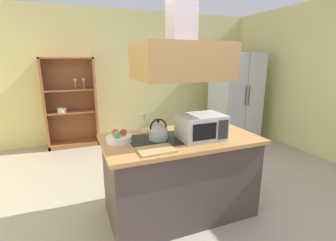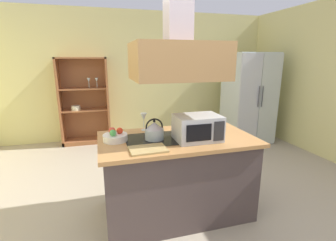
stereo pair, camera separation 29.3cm
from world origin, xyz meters
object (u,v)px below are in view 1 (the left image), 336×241
at_px(dish_cabinet, 71,108).
at_px(kettle, 158,131).
at_px(wine_glass_on_counter, 144,118).
at_px(cutting_board, 156,150).
at_px(microwave, 201,127).
at_px(refrigerator, 235,97).
at_px(fruit_bowl, 119,138).

height_order(dish_cabinet, kettle, dish_cabinet).
xyz_separation_m(dish_cabinet, kettle, (0.82, -2.86, 0.22)).
bearing_deg(kettle, wine_glass_on_counter, 97.06).
bearing_deg(dish_cabinet, cutting_board, -77.54).
bearing_deg(microwave, cutting_board, -164.16).
bearing_deg(cutting_board, refrigerator, 41.71).
height_order(refrigerator, fruit_bowl, refrigerator).
distance_m(dish_cabinet, kettle, 2.98).
height_order(kettle, wine_glass_on_counter, kettle).
distance_m(dish_cabinet, cutting_board, 3.23).
distance_m(dish_cabinet, microwave, 3.25).
relative_size(kettle, cutting_board, 0.65).
xyz_separation_m(kettle, microwave, (0.43, -0.14, 0.04)).
relative_size(dish_cabinet, cutting_board, 5.13).
distance_m(microwave, fruit_bowl, 0.85).
xyz_separation_m(microwave, wine_glass_on_counter, (-0.47, 0.50, 0.02)).
xyz_separation_m(refrigerator, kettle, (-2.46, -2.01, 0.08)).
relative_size(dish_cabinet, fruit_bowl, 6.98).
xyz_separation_m(kettle, cutting_board, (-0.13, -0.29, -0.08)).
distance_m(refrigerator, cutting_board, 3.46).
xyz_separation_m(kettle, wine_glass_on_counter, (-0.04, 0.36, 0.06)).
distance_m(kettle, cutting_board, 0.33).
xyz_separation_m(refrigerator, fruit_bowl, (-2.85, -1.95, 0.03)).
distance_m(wine_glass_on_counter, fruit_bowl, 0.48).
bearing_deg(kettle, cutting_board, -113.45).
relative_size(microwave, fruit_bowl, 1.84).
bearing_deg(kettle, microwave, -17.71).
bearing_deg(microwave, wine_glass_on_counter, 133.44).
bearing_deg(fruit_bowl, refrigerator, 34.35).
relative_size(refrigerator, kettle, 8.26).
height_order(refrigerator, wine_glass_on_counter, refrigerator).
bearing_deg(cutting_board, microwave, 15.84).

